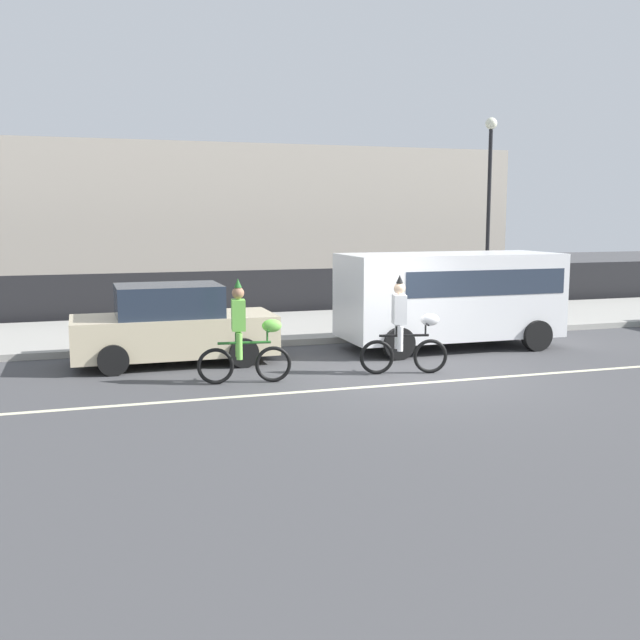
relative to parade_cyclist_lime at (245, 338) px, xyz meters
name	(u,v)px	position (x,y,z in m)	size (l,w,h in m)	color
ground_plane	(415,377)	(3.17, -0.48, -0.84)	(80.00, 80.00, 0.00)	#424244
road_centre_line	(427,382)	(3.17, -0.98, -0.84)	(36.00, 0.14, 0.01)	beige
sidewalk_curb	(313,326)	(3.17, 6.02, -0.77)	(60.00, 5.00, 0.15)	#9E9B93
fence_line	(285,292)	(3.17, 8.92, -0.14)	(40.00, 0.08, 1.40)	black
building_backdrop	(143,221)	(-0.32, 17.52, 1.96)	(28.00, 8.00, 5.61)	#B2A899
parade_cyclist_lime	(245,338)	(0.00, 0.00, 0.00)	(1.71, 0.51, 1.92)	black
parade_cyclist_zebra	(405,331)	(3.10, -0.13, 0.00)	(1.69, 0.56, 1.92)	black
parked_van_white	(452,293)	(5.35, 2.22, 0.44)	(5.00, 2.22, 2.18)	white
parked_car_beige	(173,326)	(-1.02, 2.28, -0.06)	(4.10, 1.92, 1.64)	beige
street_lamp_post	(489,185)	(9.39, 7.60, 3.15)	(0.36, 0.36, 5.86)	black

